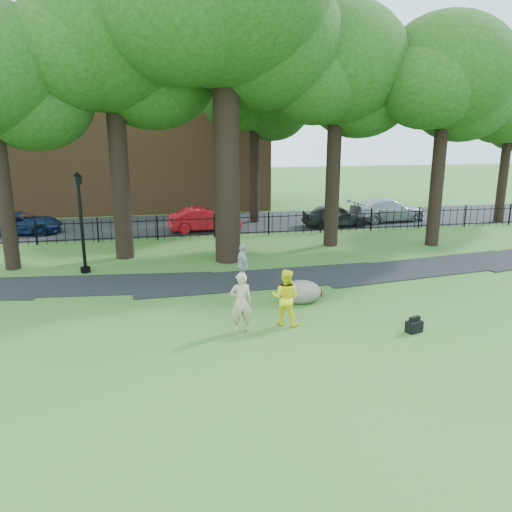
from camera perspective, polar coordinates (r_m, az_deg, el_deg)
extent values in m
plane|color=#2D6122|center=(15.61, 0.58, -7.03)|extent=(120.00, 120.00, 0.00)
cube|color=black|center=(19.41, 1.05, -2.69)|extent=(36.07, 3.85, 0.03)
cube|color=black|center=(30.89, -5.66, 3.69)|extent=(80.00, 7.00, 0.02)
cube|color=black|center=(26.80, -4.81, 4.28)|extent=(44.00, 0.04, 0.04)
cube|color=black|center=(26.96, -4.77, 2.53)|extent=(44.00, 0.04, 0.04)
cube|color=brown|center=(38.22, -13.37, 14.47)|extent=(18.00, 8.00, 12.00)
cylinder|color=black|center=(21.43, -3.41, 13.16)|extent=(1.10, 1.10, 10.50)
ellipsoid|color=#1A360E|center=(23.08, 1.08, 23.36)|extent=(6.72, 6.72, 5.71)
ellipsoid|color=#1A360E|center=(20.84, -8.34, 25.88)|extent=(6.30, 6.30, 5.36)
cylinder|color=black|center=(22.58, -27.03, 8.14)|extent=(0.60, 0.60, 7.70)
ellipsoid|color=#1A360E|center=(22.95, -24.04, 16.00)|extent=(4.80, 4.80, 4.08)
cylinder|color=black|center=(22.78, -15.43, 10.99)|extent=(0.80, 0.80, 9.10)
ellipsoid|color=#1A360E|center=(23.05, -16.29, 23.00)|extent=(7.20, 7.20, 6.12)
ellipsoid|color=#1A360E|center=(23.73, -11.75, 19.82)|extent=(5.76, 5.76, 4.90)
ellipsoid|color=#1A360E|center=(22.36, -20.22, 20.96)|extent=(5.40, 5.40, 4.59)
cylinder|color=black|center=(24.78, 8.85, 10.75)|extent=(0.70, 0.70, 8.40)
ellipsoid|color=#1A360E|center=(24.91, 9.27, 20.99)|extent=(6.60, 6.60, 5.61)
ellipsoid|color=#1A360E|center=(26.10, 11.70, 17.93)|extent=(5.28, 5.28, 4.49)
ellipsoid|color=#1A360E|center=(23.78, 6.63, 19.66)|extent=(4.95, 4.95, 4.21)
cylinder|color=black|center=(26.07, 20.14, 9.85)|extent=(0.64, 0.64, 8.05)
ellipsoid|color=#1A360E|center=(26.15, 20.99, 19.16)|extent=(6.20, 6.20, 5.27)
ellipsoid|color=#1A360E|center=(27.46, 22.44, 16.34)|extent=(4.96, 4.96, 4.22)
ellipsoid|color=#1A360E|center=(24.93, 19.09, 17.99)|extent=(4.65, 4.65, 3.95)
imported|color=tan|center=(14.31, -1.74, -5.29)|extent=(0.66, 0.45, 1.77)
imported|color=yellow|center=(14.81, 3.39, -4.74)|extent=(1.04, 0.97, 1.71)
imported|color=#B5B6BA|center=(18.31, -1.51, -1.09)|extent=(0.57, 1.01, 1.63)
ellipsoid|color=slate|center=(16.92, 5.17, -3.93)|extent=(1.56, 1.31, 0.80)
cylinder|color=black|center=(21.10, -19.27, 2.90)|extent=(0.13, 0.13, 3.58)
cylinder|color=black|center=(21.47, -18.90, -1.49)|extent=(0.40, 0.40, 0.22)
cube|color=black|center=(20.82, -19.71, 8.18)|extent=(0.33, 0.33, 0.34)
cone|color=black|center=(20.80, -19.77, 8.80)|extent=(0.36, 0.36, 0.18)
cube|color=black|center=(15.18, 17.62, -7.69)|extent=(0.52, 0.40, 0.34)
cube|color=maroon|center=(17.65, 6.99, -4.19)|extent=(0.35, 0.25, 0.22)
imported|color=red|center=(28.60, -5.90, 4.18)|extent=(4.16, 1.73, 1.34)
imported|color=#0D1E41|center=(30.54, -25.37, 3.41)|extent=(4.48, 2.19, 1.23)
imported|color=black|center=(30.18, 9.05, 4.61)|extent=(3.93, 1.63, 1.33)
imported|color=#9DA2A6|center=(32.56, 14.77, 5.11)|extent=(5.10, 2.54, 1.42)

